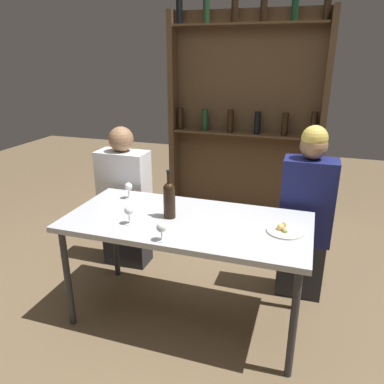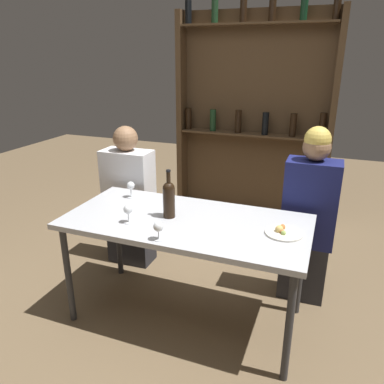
% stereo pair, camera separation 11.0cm
% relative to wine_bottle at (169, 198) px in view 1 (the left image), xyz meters
% --- Properties ---
extents(ground_plane, '(10.00, 10.00, 0.00)m').
position_rel_wine_bottle_xyz_m(ground_plane, '(0.12, -0.00, -0.89)').
color(ground_plane, brown).
extents(dining_table, '(1.58, 0.76, 0.75)m').
position_rel_wine_bottle_xyz_m(dining_table, '(0.12, -0.00, -0.20)').
color(dining_table, '#B7BABF').
rests_on(dining_table, ground_plane).
extents(wine_rack_wall, '(1.66, 0.21, 2.30)m').
position_rel_wine_bottle_xyz_m(wine_rack_wall, '(0.12, 1.94, 0.28)').
color(wine_rack_wall, '#4C3823').
rests_on(wine_rack_wall, ground_plane).
extents(wine_bottle, '(0.08, 0.08, 0.32)m').
position_rel_wine_bottle_xyz_m(wine_bottle, '(0.00, 0.00, 0.00)').
color(wine_bottle, black).
rests_on(wine_bottle, dining_table).
extents(wine_glass_0, '(0.06, 0.06, 0.12)m').
position_rel_wine_bottle_xyz_m(wine_glass_0, '(-0.20, -0.18, -0.05)').
color(wine_glass_0, silver).
rests_on(wine_glass_0, dining_table).
extents(wine_glass_1, '(0.06, 0.06, 0.11)m').
position_rel_wine_bottle_xyz_m(wine_glass_1, '(0.08, -0.32, -0.06)').
color(wine_glass_1, silver).
rests_on(wine_glass_1, dining_table).
extents(wine_glass_2, '(0.06, 0.06, 0.12)m').
position_rel_wine_bottle_xyz_m(wine_glass_2, '(-0.41, 0.22, -0.05)').
color(wine_glass_2, silver).
rests_on(wine_glass_2, dining_table).
extents(food_plate_0, '(0.22, 0.22, 0.05)m').
position_rel_wine_bottle_xyz_m(food_plate_0, '(0.73, 0.01, -0.12)').
color(food_plate_0, silver).
rests_on(food_plate_0, dining_table).
extents(seated_person_left, '(0.42, 0.22, 1.22)m').
position_rel_wine_bottle_xyz_m(seated_person_left, '(-0.63, 0.55, -0.32)').
color(seated_person_left, '#26262B').
rests_on(seated_person_left, ground_plane).
extents(seated_person_right, '(0.37, 0.22, 1.31)m').
position_rel_wine_bottle_xyz_m(seated_person_right, '(0.85, 0.55, -0.25)').
color(seated_person_right, '#26262B').
rests_on(seated_person_right, ground_plane).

